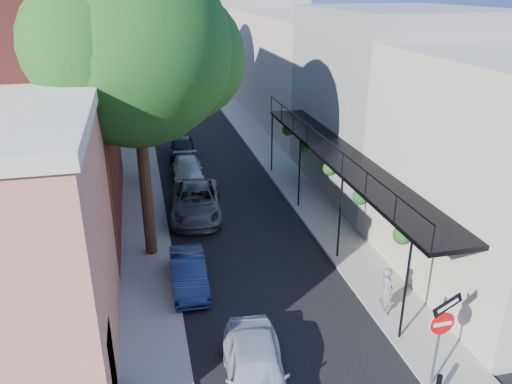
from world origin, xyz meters
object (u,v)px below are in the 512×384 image
parked_car_c (196,202)px  pedestrian (386,291)px  oak_far (137,13)px  parked_car_d (188,170)px  oak_mid (141,49)px  oak_near (146,51)px  parked_car_a (256,371)px  parked_car_e (182,147)px  sign_post (442,327)px  parked_car_b (189,273)px

parked_car_c → pedestrian: (5.00, -9.09, 0.27)m
oak_far → parked_car_d: oak_far is taller
oak_mid → oak_far: oak_far is taller
parked_car_c → parked_car_d: 4.72m
oak_near → parked_car_a: size_ratio=2.83×
oak_near → pedestrian: (6.77, -6.06, -6.92)m
parked_car_e → sign_post: bearing=-71.5°
parked_car_a → oak_near: bearing=109.8°
oak_far → parked_car_e: bearing=-69.5°
oak_near → pedestrian: 11.42m
parked_car_a → parked_car_b: 5.53m
oak_near → parked_car_e: size_ratio=3.16×
sign_post → parked_car_a: sign_post is taller
parked_car_a → oak_mid: bearing=103.6°
oak_mid → parked_car_e: oak_mid is taller
oak_near → parked_car_e: bearing=80.5°
parked_car_c → oak_mid: bearing=117.3°
oak_far → parked_car_e: oak_far is taller
sign_post → oak_near: bearing=125.1°
parked_car_c → parked_car_d: parked_car_c is taller
parked_car_c → parked_car_e: (0.20, 8.76, -0.07)m
sign_post → parked_car_a: (-4.58, 1.00, -1.35)m
sign_post → oak_near: oak_near is taller
pedestrian → oak_near: bearing=48.9°
sign_post → parked_car_b: bearing=131.9°
parked_car_e → parked_car_d: bearing=-84.9°
oak_near → parked_car_a: oak_near is taller
sign_post → oak_near: (-6.53, 9.29, 5.84)m
oak_near → sign_post: bearing=-54.9°
oak_mid → oak_far: size_ratio=0.86×
oak_mid → parked_car_c: oak_mid is taller
oak_far → parked_car_a: bearing=-85.6°
oak_near → parked_car_c: bearing=59.7°
oak_far → parked_car_c: (1.76, -13.98, -7.57)m
sign_post → parked_car_e: bearing=102.2°
parked_car_e → oak_mid: bearing=-111.5°
parked_car_b → parked_car_d: (1.10, 10.63, -0.00)m
oak_far → pedestrian: oak_far is taller
parked_car_e → pedestrian: 18.49m
parked_car_d → parked_car_e: (0.08, 4.05, 0.05)m
oak_far → parked_car_e: (1.95, -5.22, -7.64)m
parked_car_b → parked_car_c: size_ratio=0.69×
oak_near → parked_car_b: size_ratio=3.33×
sign_post → parked_car_e: size_ratio=0.83×
oak_far → parked_car_a: 26.47m
parked_car_d → pedestrian: bearing=-68.2°
oak_mid → parked_car_b: oak_mid is taller
oak_near → pedestrian: oak_near is taller
sign_post → oak_mid: (-6.58, 17.26, 5.02)m
oak_near → oak_mid: bearing=90.4°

